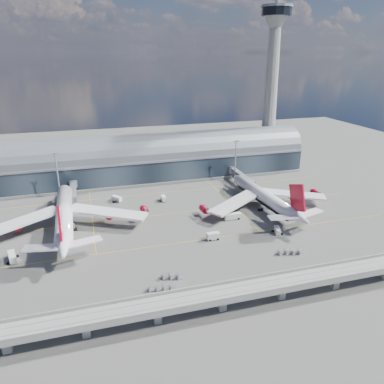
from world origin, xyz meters
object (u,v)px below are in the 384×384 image
object	(u,v)px
service_truck_5	(117,199)
airliner_right	(265,197)
control_tower	(271,89)
floodlight_mast_left	(58,175)
service_truck_2	(233,216)
cargo_train_0	(172,276)
service_truck_3	(277,231)
cargo_train_2	(291,252)
floodlight_mast_right	(235,160)
service_truck_1	(213,236)
service_truck_0	(12,257)
cargo_train_1	(162,288)
airliner_left	(64,216)
service_truck_4	(163,198)

from	to	relation	value
service_truck_5	airliner_right	bearing A→B (deg)	-61.88
control_tower	service_truck_5	size ratio (longest dim) A/B	17.15
floodlight_mast_left	service_truck_2	xyz separation A→B (m)	(78.28, -49.71, -12.11)
control_tower	cargo_train_0	world-z (taller)	control_tower
service_truck_3	cargo_train_2	xyz separation A→B (m)	(-3.76, -17.56, -0.44)
airliner_right	service_truck_2	size ratio (longest dim) A/B	8.65
service_truck_2	floodlight_mast_left	bearing A→B (deg)	55.40
airliner_right	floodlight_mast_right	bearing A→B (deg)	84.40
service_truck_1	service_truck_2	world-z (taller)	service_truck_1
control_tower	service_truck_0	bearing A→B (deg)	-149.45
service_truck_1	cargo_train_0	size ratio (longest dim) A/B	0.69
airliner_right	service_truck_1	xyz separation A→B (m)	(-35.94, -24.52, -4.23)
control_tower	cargo_train_1	bearing A→B (deg)	-129.22
service_truck_3	service_truck_5	xyz separation A→B (m)	(-62.87, 57.50, 0.13)
service_truck_0	service_truck_1	size ratio (longest dim) A/B	1.42
control_tower	airliner_left	size ratio (longest dim) A/B	1.31
service_truck_0	service_truck_2	bearing A→B (deg)	-6.77
service_truck_2	cargo_train_2	world-z (taller)	service_truck_2
cargo_train_2	service_truck_1	bearing A→B (deg)	36.37
floodlight_mast_left	service_truck_3	distance (m)	114.92
floodlight_mast_right	cargo_train_1	xyz separation A→B (m)	(-65.41, -95.03, -12.83)
service_truck_1	cargo_train_2	xyz separation A→B (m)	(24.88, -20.06, -0.69)
control_tower	floodlight_mast_left	world-z (taller)	control_tower
airliner_right	cargo_train_1	size ratio (longest dim) A/B	7.56
airliner_left	service_truck_4	world-z (taller)	airliner_left
service_truck_4	service_truck_5	world-z (taller)	service_truck_5
service_truck_4	service_truck_5	xyz separation A→B (m)	(-23.73, 6.52, 0.06)
service_truck_4	cargo_train_2	xyz separation A→B (m)	(35.38, -68.54, -0.52)
cargo_train_0	cargo_train_2	size ratio (longest dim) A/B	0.76
floodlight_mast_left	service_truck_3	xyz separation A→B (m)	(91.26, -68.75, -12.31)
service_truck_0	cargo_train_2	size ratio (longest dim) A/B	0.75
service_truck_4	service_truck_3	bearing A→B (deg)	-51.59
service_truck_0	cargo_train_1	distance (m)	60.65
control_tower	service_truck_2	bearing A→B (deg)	-126.12
service_truck_0	service_truck_5	world-z (taller)	service_truck_0
service_truck_4	cargo_train_2	bearing A→B (deg)	-61.80
service_truck_2	service_truck_4	world-z (taller)	service_truck_2
service_truck_3	service_truck_4	bearing A→B (deg)	146.17
floodlight_mast_left	service_truck_0	size ratio (longest dim) A/B	3.37
airliner_right	cargo_train_2	distance (m)	46.19
service_truck_0	cargo_train_0	size ratio (longest dim) A/B	0.98
service_truck_4	cargo_train_1	world-z (taller)	service_truck_4
floodlight_mast_right	service_truck_0	distance (m)	131.06
service_truck_0	service_truck_3	xyz separation A→B (m)	(106.72, -7.94, -0.23)
service_truck_0	service_truck_1	distance (m)	78.28
control_tower	service_truck_2	size ratio (longest dim) A/B	12.63
floodlight_mast_left	service_truck_4	size ratio (longest dim) A/B	5.34
airliner_right	service_truck_2	world-z (taller)	airliner_right
floodlight_mast_right	airliner_right	bearing A→B (deg)	-91.97
cargo_train_0	service_truck_0	bearing A→B (deg)	47.20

